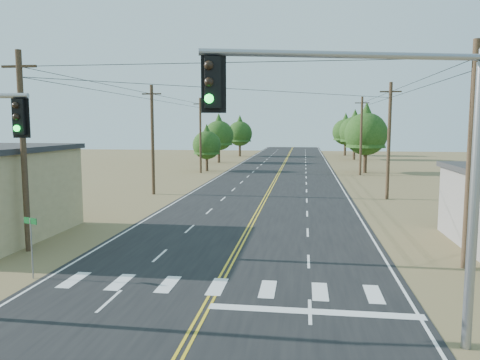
# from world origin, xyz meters

# --- Properties ---
(road) EXTENTS (15.00, 200.00, 0.02)m
(road) POSITION_xyz_m (0.00, 30.00, 0.01)
(road) COLOR black
(road) RESTS_ON ground
(utility_pole_left_near) EXTENTS (1.80, 0.30, 10.00)m
(utility_pole_left_near) POSITION_xyz_m (-10.50, 12.00, 5.12)
(utility_pole_left_near) COLOR #4C3826
(utility_pole_left_near) RESTS_ON ground
(utility_pole_left_mid) EXTENTS (1.80, 0.30, 10.00)m
(utility_pole_left_mid) POSITION_xyz_m (-10.50, 32.00, 5.12)
(utility_pole_left_mid) COLOR #4C3826
(utility_pole_left_mid) RESTS_ON ground
(utility_pole_left_far) EXTENTS (1.80, 0.30, 10.00)m
(utility_pole_left_far) POSITION_xyz_m (-10.50, 52.00, 5.12)
(utility_pole_left_far) COLOR #4C3826
(utility_pole_left_far) RESTS_ON ground
(utility_pole_right_near) EXTENTS (1.80, 0.30, 10.00)m
(utility_pole_right_near) POSITION_xyz_m (10.50, 12.00, 5.12)
(utility_pole_right_near) COLOR #4C3826
(utility_pole_right_near) RESTS_ON ground
(utility_pole_right_mid) EXTENTS (1.80, 0.30, 10.00)m
(utility_pole_right_mid) POSITION_xyz_m (10.50, 32.00, 5.12)
(utility_pole_right_mid) COLOR #4C3826
(utility_pole_right_mid) RESTS_ON ground
(utility_pole_right_far) EXTENTS (1.80, 0.30, 10.00)m
(utility_pole_right_far) POSITION_xyz_m (10.50, 52.00, 5.12)
(utility_pole_right_far) COLOR #4C3826
(utility_pole_right_far) RESTS_ON ground
(signal_mast_right) EXTENTS (7.47, 2.32, 8.37)m
(signal_mast_right) POSITION_xyz_m (5.82, 3.41, 5.72)
(signal_mast_right) COLOR gray
(signal_mast_right) RESTS_ON ground
(street_sign) EXTENTS (0.72, 0.30, 2.57)m
(street_sign) POSITION_xyz_m (-7.80, 8.00, 1.72)
(street_sign) COLOR gray
(street_sign) RESTS_ON ground
(tree_left_near) EXTENTS (3.96, 3.96, 6.60)m
(tree_left_near) POSITION_xyz_m (-10.20, 54.63, 4.04)
(tree_left_near) COLOR #3F2D1E
(tree_left_near) RESTS_ON ground
(tree_left_mid) EXTENTS (5.08, 5.08, 8.47)m
(tree_left_mid) POSITION_xyz_m (-11.20, 69.41, 5.18)
(tree_left_mid) COLOR #3F2D1E
(tree_left_mid) RESTS_ON ground
(tree_left_far) EXTENTS (5.12, 5.12, 8.54)m
(tree_left_far) POSITION_xyz_m (-9.95, 86.64, 5.22)
(tree_left_far) COLOR #3F2D1E
(tree_left_far) RESTS_ON ground
(tree_right_near) EXTENTS (5.70, 5.70, 9.49)m
(tree_right_near) POSITION_xyz_m (11.47, 54.98, 5.81)
(tree_right_near) COLOR #3F2D1E
(tree_right_near) RESTS_ON ground
(tree_right_mid) EXTENTS (5.67, 5.67, 9.44)m
(tree_right_mid) POSITION_xyz_m (12.58, 80.12, 5.78)
(tree_right_mid) COLOR #3F2D1E
(tree_right_mid) RESTS_ON ground
(tree_right_far) EXTENTS (5.45, 5.45, 9.08)m
(tree_right_far) POSITION_xyz_m (11.90, 91.98, 5.56)
(tree_right_far) COLOR #3F2D1E
(tree_right_far) RESTS_ON ground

